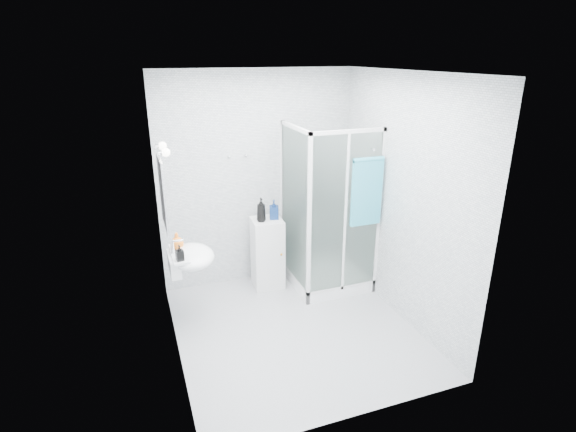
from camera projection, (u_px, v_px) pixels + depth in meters
name	position (u px, v px, depth m)	size (l,w,h in m)	color
room	(295.00, 214.00, 4.31)	(2.40, 2.60, 2.60)	silver
shower_enclosure	(324.00, 253.00, 5.49)	(0.90, 0.95, 2.00)	white
wall_basin	(189.00, 257.00, 4.56)	(0.46, 0.56, 0.35)	white
mirror	(162.00, 193.00, 4.26)	(0.02, 0.60, 0.70)	white
vanity_lights	(163.00, 149.00, 4.13)	(0.10, 0.40, 0.08)	silver
wall_hooks	(237.00, 156.00, 5.23)	(0.23, 0.06, 0.03)	silver
storage_cabinet	(268.00, 253.00, 5.52)	(0.38, 0.40, 0.88)	silver
hand_towel	(367.00, 190.00, 4.93)	(0.36, 0.05, 0.77)	teal
shampoo_bottle_a	(261.00, 210.00, 5.26)	(0.11, 0.11, 0.29)	black
shampoo_bottle_b	(274.00, 209.00, 5.36)	(0.11, 0.11, 0.23)	navy
soap_dispenser_orange	(177.00, 241.00, 4.58)	(0.14, 0.14, 0.17)	orange
soap_dispenser_black	(180.00, 253.00, 4.32)	(0.07, 0.07, 0.16)	black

